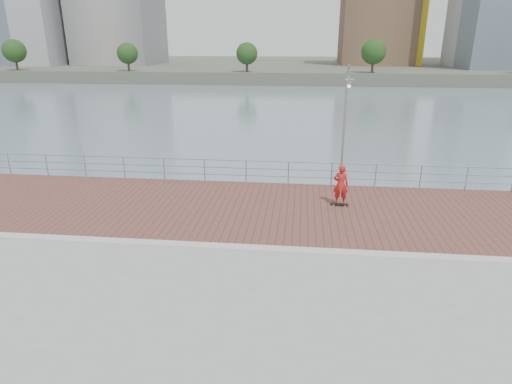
# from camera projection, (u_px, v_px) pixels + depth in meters

# --- Properties ---
(water) EXTENTS (400.00, 400.00, 0.00)m
(water) POSITION_uv_depth(u_px,v_px,m) (250.00, 300.00, 14.94)
(water) COLOR slate
(water) RESTS_ON ground
(brick_lane) EXTENTS (40.00, 6.80, 0.02)m
(brick_lane) POSITION_uv_depth(u_px,v_px,m) (260.00, 209.00, 17.64)
(brick_lane) COLOR brown
(brick_lane) RESTS_ON seawall
(curb) EXTENTS (40.00, 0.40, 0.06)m
(curb) POSITION_uv_depth(u_px,v_px,m) (250.00, 248.00, 14.26)
(curb) COLOR #B7B5AD
(curb) RESTS_ON seawall
(far_shore) EXTENTS (320.00, 95.00, 2.50)m
(far_shore) POSITION_uv_depth(u_px,v_px,m) (299.00, 66.00, 129.30)
(far_shore) COLOR #4C5142
(far_shore) RESTS_ON ground
(guardrail) EXTENTS (39.06, 0.06, 1.13)m
(guardrail) POSITION_uv_depth(u_px,v_px,m) (267.00, 169.00, 20.60)
(guardrail) COLOR #8C9EA8
(guardrail) RESTS_ON brick_lane
(street_lamp) EXTENTS (0.39, 1.13, 5.35)m
(street_lamp) POSITION_uv_depth(u_px,v_px,m) (346.00, 109.00, 18.38)
(street_lamp) COLOR gray
(street_lamp) RESTS_ON brick_lane
(skateboard) EXTENTS (0.76, 0.26, 0.09)m
(skateboard) POSITION_uv_depth(u_px,v_px,m) (339.00, 204.00, 17.92)
(skateboard) COLOR black
(skateboard) RESTS_ON brick_lane
(skateboarder) EXTENTS (0.65, 0.46, 1.68)m
(skateboarder) POSITION_uv_depth(u_px,v_px,m) (341.00, 185.00, 17.63)
(skateboarder) COLOR red
(skateboarder) RESTS_ON skateboard
(shoreline_trees) EXTENTS (109.69, 4.85, 6.46)m
(shoreline_trees) POSITION_uv_depth(u_px,v_px,m) (254.00, 52.00, 85.84)
(shoreline_trees) COLOR #473323
(shoreline_trees) RESTS_ON far_shore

